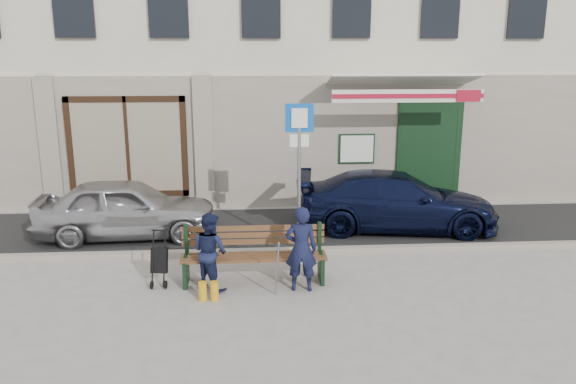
{
  "coord_description": "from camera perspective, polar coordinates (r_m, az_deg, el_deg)",
  "views": [
    {
      "loc": [
        -0.31,
        -8.53,
        3.72
      ],
      "look_at": [
        0.39,
        1.6,
        1.2
      ],
      "focal_mm": 35.0,
      "sensor_mm": 36.0,
      "label": 1
    }
  ],
  "objects": [
    {
      "name": "car_silver",
      "position": [
        11.99,
        -16.09,
        -1.6
      ],
      "size": [
        3.71,
        1.64,
        1.24
      ],
      "primitive_type": "imported",
      "rotation": [
        0.0,
        0.0,
        1.62
      ],
      "color": "#B0AFB4",
      "rests_on": "ground"
    },
    {
      "name": "asphalt_lane",
      "position": [
        12.21,
        -2.32,
        -3.78
      ],
      "size": [
        60.0,
        3.2,
        0.01
      ],
      "primitive_type": "cube",
      "color": "#282828",
      "rests_on": "ground"
    },
    {
      "name": "ground",
      "position": [
        9.31,
        -1.74,
        -9.62
      ],
      "size": [
        80.0,
        80.0,
        0.0
      ],
      "primitive_type": "plane",
      "color": "#9E9991",
      "rests_on": "ground"
    },
    {
      "name": "stroller",
      "position": [
        9.49,
        -12.95,
        -6.9
      ],
      "size": [
        0.29,
        0.39,
        0.91
      ],
      "rotation": [
        0.0,
        0.0,
        -0.12
      ],
      "color": "black",
      "rests_on": "ground"
    },
    {
      "name": "man",
      "position": [
        8.95,
        1.34,
        -5.8
      ],
      "size": [
        0.53,
        0.38,
        1.39
      ],
      "primitive_type": "imported",
      "rotation": [
        0.0,
        0.0,
        3.06
      ],
      "color": "#121634",
      "rests_on": "ground"
    },
    {
      "name": "parking_sign",
      "position": [
        10.44,
        1.14,
        3.96
      ],
      "size": [
        0.52,
        0.08,
        2.83
      ],
      "rotation": [
        0.0,
        0.0,
        0.02
      ],
      "color": "gray",
      "rests_on": "ground"
    },
    {
      "name": "woman",
      "position": [
        9.11,
        -7.92,
        -5.99
      ],
      "size": [
        0.78,
        0.77,
        1.27
      ],
      "primitive_type": "imported",
      "rotation": [
        0.0,
        0.0,
        2.39
      ],
      "color": "#151B3A",
      "rests_on": "ground"
    },
    {
      "name": "building",
      "position": [
        17.03,
        -3.02,
        18.14
      ],
      "size": [
        20.0,
        8.27,
        10.0
      ],
      "color": "beige",
      "rests_on": "ground"
    },
    {
      "name": "bench",
      "position": [
        9.35,
        -3.77,
        -6.52
      ],
      "size": [
        2.4,
        1.17,
        0.98
      ],
      "color": "brown",
      "rests_on": "ground"
    },
    {
      "name": "curb",
      "position": [
        10.68,
        -2.06,
        -6.11
      ],
      "size": [
        60.0,
        0.18,
        0.12
      ],
      "primitive_type": "cube",
      "color": "#9E9384",
      "rests_on": "ground"
    },
    {
      "name": "car_navy",
      "position": [
        12.31,
        10.94,
        -0.9
      ],
      "size": [
        4.46,
        2.25,
        1.24
      ],
      "primitive_type": "imported",
      "rotation": [
        0.0,
        0.0,
        1.45
      ],
      "color": "black",
      "rests_on": "ground"
    }
  ]
}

